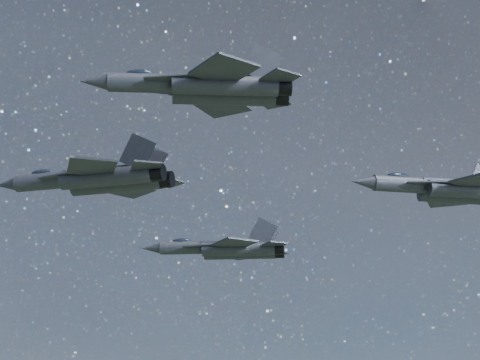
{
  "coord_description": "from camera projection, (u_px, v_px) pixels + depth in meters",
  "views": [
    {
      "loc": [
        4.04,
        -64.24,
        121.48
      ],
      "look_at": [
        0.64,
        4.22,
        142.87
      ],
      "focal_mm": 55.0,
      "sensor_mm": 36.0,
      "label": 1
    }
  ],
  "objects": [
    {
      "name": "jet_right",
      "position": [
        207.0,
        87.0,
        57.24
      ],
      "size": [
        17.2,
        12.03,
        4.33
      ],
      "rotation": [
        0.0,
        0.0,
        0.11
      ],
      "color": "#30333D"
    },
    {
      "name": "jet_lead",
      "position": [
        97.0,
        179.0,
        65.59
      ],
      "size": [
        18.13,
        12.4,
        4.55
      ],
      "rotation": [
        0.0,
        0.0,
        -0.23
      ],
      "color": "#30333D"
    },
    {
      "name": "jet_left",
      "position": [
        227.0,
        249.0,
        90.86
      ],
      "size": [
        18.52,
        13.17,
        4.71
      ],
      "rotation": [
        0.0,
        0.0,
        -0.03
      ],
      "color": "#30333D"
    },
    {
      "name": "jet_slot",
      "position": [
        451.0,
        190.0,
        72.72
      ],
      "size": [
        18.1,
        12.33,
        4.55
      ],
      "rotation": [
        0.0,
        0.0,
        0.24
      ],
      "color": "#30333D"
    }
  ]
}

